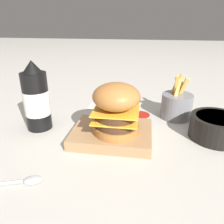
{
  "coord_description": "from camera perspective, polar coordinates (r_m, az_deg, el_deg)",
  "views": [
    {
      "loc": [
        -0.07,
        0.56,
        0.3
      ],
      "look_at": [
        0.01,
        0.05,
        0.08
      ],
      "focal_mm": 35.0,
      "sensor_mm": 36.0,
      "label": 1
    }
  ],
  "objects": [
    {
      "name": "ground_plane",
      "position": [
        0.64,
        1.83,
        -4.81
      ],
      "size": [
        6.0,
        6.0,
        0.0
      ],
      "primitive_type": "plane",
      "color": "#B7B2A8"
    },
    {
      "name": "serving_board",
      "position": [
        0.59,
        -0.0,
        -5.7
      ],
      "size": [
        0.21,
        0.17,
        0.03
      ],
      "color": "#A37A51",
      "rests_on": "ground_plane"
    },
    {
      "name": "burger",
      "position": [
        0.54,
        1.28,
        0.99
      ],
      "size": [
        0.12,
        0.12,
        0.13
      ],
      "color": "#AD6B33",
      "rests_on": "serving_board"
    },
    {
      "name": "ketchup_bottle",
      "position": [
        0.66,
        -19.14,
        3.13
      ],
      "size": [
        0.07,
        0.07,
        0.2
      ],
      "color": "black",
      "rests_on": "ground_plane"
    },
    {
      "name": "fries_basket",
      "position": [
        0.74,
        16.49,
        1.73
      ],
      "size": [
        0.1,
        0.1,
        0.14
      ],
      "color": "slate",
      "rests_on": "ground_plane"
    },
    {
      "name": "side_bowl",
      "position": [
        0.65,
        25.7,
        -3.62
      ],
      "size": [
        0.14,
        0.14,
        0.06
      ],
      "color": "black",
      "rests_on": "ground_plane"
    },
    {
      "name": "spoon",
      "position": [
        0.49,
        -23.12,
        -16.36
      ],
      "size": [
        0.14,
        0.06,
        0.01
      ],
      "rotation": [
        0.0,
        0.0,
        3.48
      ],
      "color": "#B2B2B7",
      "rests_on": "ground_plane"
    },
    {
      "name": "ketchup_puddle",
      "position": [
        0.74,
        7.43,
        -0.65
      ],
      "size": [
        0.06,
        0.06,
        0.0
      ],
      "color": "#B21E14",
      "rests_on": "ground_plane"
    },
    {
      "name": "parchment_square",
      "position": [
        0.82,
        -1.82,
        1.89
      ],
      "size": [
        0.11,
        0.11,
        0.0
      ],
      "color": "beige",
      "rests_on": "ground_plane"
    }
  ]
}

